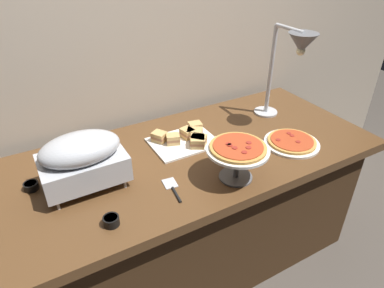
{
  "coord_description": "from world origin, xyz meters",
  "views": [
    {
      "loc": [
        -0.71,
        -1.24,
        1.71
      ],
      "look_at": [
        -0.01,
        0.0,
        0.81
      ],
      "focal_mm": 31.94,
      "sensor_mm": 36.0,
      "label": 1
    }
  ],
  "objects_px": {
    "pizza_plate_center": "(238,152)",
    "sandwich_platter": "(186,138)",
    "sauce_cup_far": "(31,186)",
    "sauce_cup_near": "(111,221)",
    "chafing_dish": "(82,159)",
    "heat_lamp": "(295,53)",
    "serving_spatula": "(173,189)",
    "pizza_plate_front": "(292,142)"
  },
  "relations": [
    {
      "from": "heat_lamp",
      "to": "serving_spatula",
      "type": "relative_size",
      "value": 3.08
    },
    {
      "from": "chafing_dish",
      "to": "heat_lamp",
      "type": "distance_m",
      "value": 1.17
    },
    {
      "from": "pizza_plate_front",
      "to": "sauce_cup_near",
      "type": "bearing_deg",
      "value": -174.66
    },
    {
      "from": "pizza_plate_center",
      "to": "sauce_cup_near",
      "type": "bearing_deg",
      "value": -179.35
    },
    {
      "from": "chafing_dish",
      "to": "sandwich_platter",
      "type": "distance_m",
      "value": 0.57
    },
    {
      "from": "sandwich_platter",
      "to": "sauce_cup_near",
      "type": "distance_m",
      "value": 0.65
    },
    {
      "from": "heat_lamp",
      "to": "sauce_cup_near",
      "type": "relative_size",
      "value": 8.61
    },
    {
      "from": "sauce_cup_near",
      "to": "serving_spatula",
      "type": "distance_m",
      "value": 0.3
    },
    {
      "from": "chafing_dish",
      "to": "pizza_plate_center",
      "type": "distance_m",
      "value": 0.66
    },
    {
      "from": "pizza_plate_center",
      "to": "serving_spatula",
      "type": "distance_m",
      "value": 0.32
    },
    {
      "from": "pizza_plate_center",
      "to": "sauce_cup_far",
      "type": "xyz_separation_m",
      "value": [
        -0.81,
        0.36,
        -0.12
      ]
    },
    {
      "from": "serving_spatula",
      "to": "pizza_plate_center",
      "type": "bearing_deg",
      "value": -12.79
    },
    {
      "from": "pizza_plate_front",
      "to": "heat_lamp",
      "type": "bearing_deg",
      "value": 58.19
    },
    {
      "from": "sauce_cup_near",
      "to": "serving_spatula",
      "type": "relative_size",
      "value": 0.36
    },
    {
      "from": "chafing_dish",
      "to": "serving_spatula",
      "type": "distance_m",
      "value": 0.4
    },
    {
      "from": "pizza_plate_front",
      "to": "pizza_plate_center",
      "type": "height_order",
      "value": "pizza_plate_center"
    },
    {
      "from": "chafing_dish",
      "to": "heat_lamp",
      "type": "xyz_separation_m",
      "value": [
        1.13,
        0.01,
        0.27
      ]
    },
    {
      "from": "sauce_cup_far",
      "to": "chafing_dish",
      "type": "bearing_deg",
      "value": -23.74
    },
    {
      "from": "pizza_plate_front",
      "to": "sauce_cup_near",
      "type": "xyz_separation_m",
      "value": [
        -1.0,
        -0.09,
        0.01
      ]
    },
    {
      "from": "sandwich_platter",
      "to": "sauce_cup_far",
      "type": "distance_m",
      "value": 0.76
    },
    {
      "from": "pizza_plate_center",
      "to": "sandwich_platter",
      "type": "distance_m",
      "value": 0.39
    },
    {
      "from": "pizza_plate_front",
      "to": "sauce_cup_far",
      "type": "height_order",
      "value": "sauce_cup_far"
    },
    {
      "from": "pizza_plate_center",
      "to": "sauce_cup_near",
      "type": "relative_size",
      "value": 4.44
    },
    {
      "from": "sauce_cup_far",
      "to": "sauce_cup_near",
      "type": "bearing_deg",
      "value": -57.89
    },
    {
      "from": "heat_lamp",
      "to": "pizza_plate_front",
      "type": "distance_m",
      "value": 0.46
    },
    {
      "from": "heat_lamp",
      "to": "serving_spatula",
      "type": "xyz_separation_m",
      "value": [
        -0.82,
        -0.21,
        -0.41
      ]
    },
    {
      "from": "chafing_dish",
      "to": "sauce_cup_far",
      "type": "xyz_separation_m",
      "value": [
        -0.22,
        0.09,
        -0.12
      ]
    },
    {
      "from": "chafing_dish",
      "to": "heat_lamp",
      "type": "relative_size",
      "value": 0.66
    },
    {
      "from": "sandwich_platter",
      "to": "serving_spatula",
      "type": "xyz_separation_m",
      "value": [
        -0.24,
        -0.31,
        -0.02
      ]
    },
    {
      "from": "heat_lamp",
      "to": "sauce_cup_near",
      "type": "bearing_deg",
      "value": -165.74
    },
    {
      "from": "sauce_cup_near",
      "to": "pizza_plate_center",
      "type": "bearing_deg",
      "value": 0.65
    },
    {
      "from": "chafing_dish",
      "to": "sandwich_platter",
      "type": "xyz_separation_m",
      "value": [
        0.55,
        0.1,
        -0.12
      ]
    },
    {
      "from": "chafing_dish",
      "to": "pizza_plate_center",
      "type": "bearing_deg",
      "value": -24.36
    },
    {
      "from": "heat_lamp",
      "to": "pizza_plate_front",
      "type": "height_order",
      "value": "heat_lamp"
    },
    {
      "from": "heat_lamp",
      "to": "sandwich_platter",
      "type": "xyz_separation_m",
      "value": [
        -0.58,
        0.1,
        -0.39
      ]
    },
    {
      "from": "sandwich_platter",
      "to": "sauce_cup_far",
      "type": "relative_size",
      "value": 5.38
    },
    {
      "from": "chafing_dish",
      "to": "serving_spatula",
      "type": "relative_size",
      "value": 2.02
    },
    {
      "from": "sandwich_platter",
      "to": "chafing_dish",
      "type": "bearing_deg",
      "value": -169.25
    },
    {
      "from": "heat_lamp",
      "to": "sauce_cup_far",
      "type": "height_order",
      "value": "heat_lamp"
    },
    {
      "from": "heat_lamp",
      "to": "serving_spatula",
      "type": "bearing_deg",
      "value": -165.47
    },
    {
      "from": "heat_lamp",
      "to": "chafing_dish",
      "type": "bearing_deg",
      "value": -179.66
    },
    {
      "from": "pizza_plate_front",
      "to": "sauce_cup_far",
      "type": "relative_size",
      "value": 4.57
    }
  ]
}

